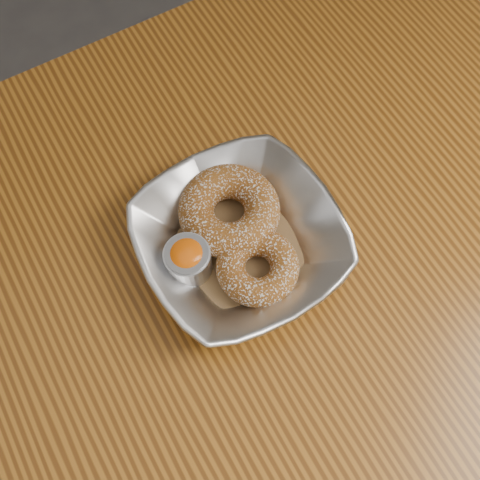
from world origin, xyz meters
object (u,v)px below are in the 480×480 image
ramekin (188,259)px  serving_bowl (240,241)px  donut_front (258,267)px  table (178,350)px  donut_back (229,211)px

ramekin → serving_bowl: bearing=-7.1°
donut_front → serving_bowl: bearing=92.5°
table → ramekin: (0.05, 0.05, 0.13)m
donut_front → ramekin: bearing=145.4°
serving_bowl → donut_front: 0.03m
donut_back → donut_front: size_ratio=1.27×
donut_back → ramekin: bearing=-156.4°
table → donut_back: size_ratio=10.67×
table → donut_back: (0.12, 0.08, 0.13)m
donut_back → serving_bowl: bearing=-101.6°
table → donut_front: 0.17m
serving_bowl → ramekin: (-0.06, 0.01, 0.01)m
donut_back → table: bearing=-146.7°
table → donut_front: bearing=3.2°
table → donut_back: donut_back is taller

